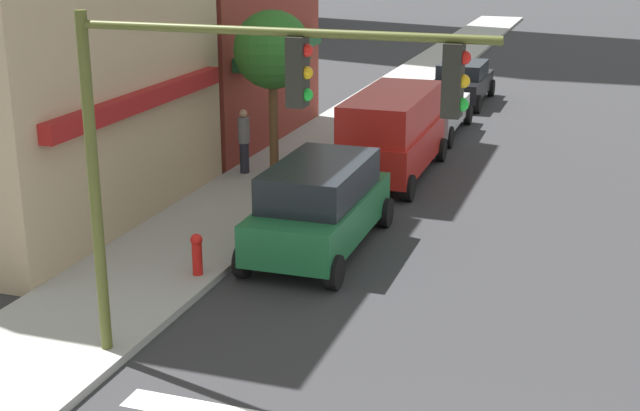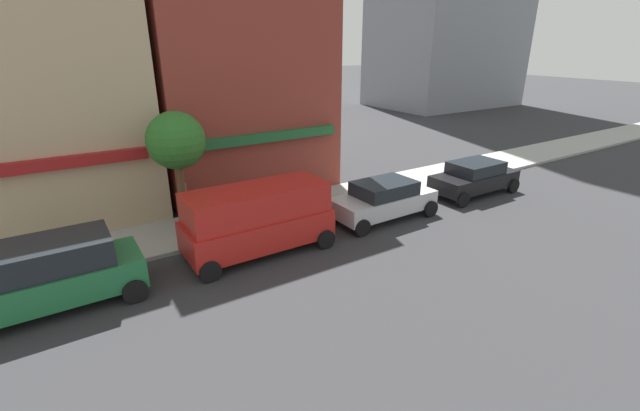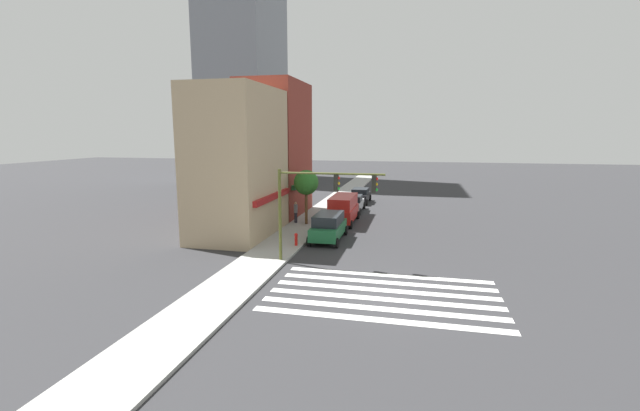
{
  "view_description": "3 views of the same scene",
  "coord_description": "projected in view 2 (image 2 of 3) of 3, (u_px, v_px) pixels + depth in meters",
  "views": [
    {
      "loc": [
        -7.35,
        -1.05,
        6.73
      ],
      "look_at": [
        9.71,
        4.7,
        1.0
      ],
      "focal_mm": 50.0,
      "sensor_mm": 36.0,
      "label": 1
    },
    {
      "loc": [
        10.5,
        -7.66,
        6.86
      ],
      "look_at": [
        18.38,
        4.7,
        1.2
      ],
      "focal_mm": 24.0,
      "sensor_mm": 36.0,
      "label": 2
    },
    {
      "loc": [
        -19.48,
        -1.33,
        7.54
      ],
      "look_at": [
        3.93,
        4.0,
        3.5
      ],
      "focal_mm": 24.0,
      "sensor_mm": 36.0,
      "label": 3
    }
  ],
  "objects": [
    {
      "name": "storefront_row",
      "position": [
        142.0,
        70.0,
        17.29
      ],
      "size": [
        16.79,
        5.3,
        12.19
      ],
      "color": "tan",
      "rests_on": "ground_plane"
    },
    {
      "name": "suv_green",
      "position": [
        47.0,
        274.0,
        11.43
      ],
      "size": [
        4.71,
        2.12,
        1.94
      ],
      "rotation": [
        0.0,
        0.0,
        0.01
      ],
      "color": "#1E6638",
      "rests_on": "ground_plane"
    },
    {
      "name": "van_red",
      "position": [
        258.0,
        217.0,
        14.43
      ],
      "size": [
        5.01,
        2.22,
        2.34
      ],
      "rotation": [
        0.0,
        0.0,
        0.01
      ],
      "color": "#B21E19",
      "rests_on": "ground_plane"
    },
    {
      "name": "sedan_silver",
      "position": [
        384.0,
        199.0,
        17.38
      ],
      "size": [
        4.43,
        2.02,
        1.59
      ],
      "rotation": [
        0.0,
        0.0,
        0.02
      ],
      "color": "#B7B7BC",
      "rests_on": "ground_plane"
    },
    {
      "name": "sedan_black",
      "position": [
        474.0,
        177.0,
        20.18
      ],
      "size": [
        4.4,
        2.02,
        1.59
      ],
      "rotation": [
        0.0,
        0.0,
        -0.0
      ],
      "color": "black",
      "rests_on": "ground_plane"
    },
    {
      "name": "pedestrian_grey_coat",
      "position": [
        183.0,
        199.0,
        16.75
      ],
      "size": [
        0.32,
        0.32,
        1.77
      ],
      "rotation": [
        0.0,
        0.0,
        4.94
      ],
      "color": "#23232D",
      "rests_on": "sidewalk_left"
    },
    {
      "name": "street_tree",
      "position": [
        176.0,
        141.0,
        14.95
      ],
      "size": [
        2.04,
        2.04,
        4.47
      ],
      "color": "brown",
      "rests_on": "sidewalk_left"
    }
  ]
}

